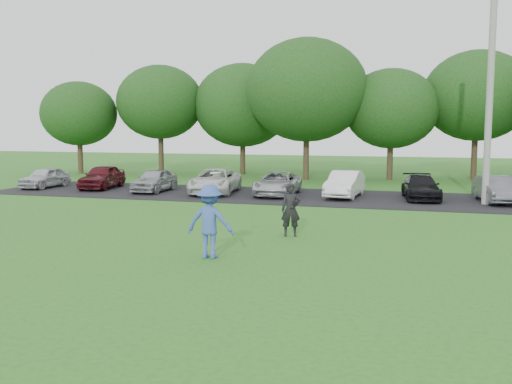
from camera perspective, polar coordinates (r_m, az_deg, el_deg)
ground at (r=14.41m, az=-3.90°, el=-6.70°), size 100.00×100.00×0.00m
parking_lot at (r=26.81m, az=5.65°, el=-0.47°), size 32.00×6.50×0.03m
utility_pole at (r=25.78m, az=22.38°, el=9.85°), size 0.28×0.28×9.97m
frisbee_player at (r=14.38m, az=-4.62°, el=-2.94°), size 1.22×0.73×2.19m
camera_bystander at (r=17.17m, az=3.51°, el=-1.79°), size 0.67×0.53×1.61m
parked_cars at (r=26.80m, az=5.26°, el=0.81°), size 30.34×4.89×1.24m
tree_row at (r=36.11m, az=11.00°, el=9.05°), size 42.39×9.85×8.64m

